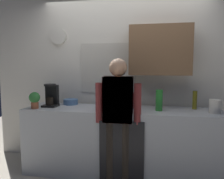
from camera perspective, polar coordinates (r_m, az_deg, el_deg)
name	(u,v)px	position (r m, az deg, el deg)	size (l,w,h in m)	color
kitchen_counter	(121,141)	(3.14, 2.40, -13.32)	(2.68, 0.64, 0.92)	#B2B7BC
dishwasher_panel	(121,154)	(2.84, 2.48, -16.46)	(0.56, 0.02, 0.83)	black
back_wall_assembly	(129,76)	(3.35, 4.48, 3.66)	(4.28, 0.42, 2.60)	silver
coffee_maker	(51,96)	(3.30, -15.58, -1.73)	(0.20, 0.20, 0.33)	black
bottle_red_vinegar	(131,101)	(3.04, 5.10, -2.88)	(0.06, 0.06, 0.22)	maroon
bottle_olive_oil	(195,100)	(3.18, 20.77, -2.59)	(0.06, 0.06, 0.25)	olive
bottle_clear_soda	(159,100)	(2.93, 12.19, -2.74)	(0.09, 0.09, 0.28)	#2D8C33
cup_yellow_cup	(120,104)	(3.13, 1.99, -3.84)	(0.07, 0.07, 0.09)	yellow
cup_white_mug	(108,108)	(2.81, -1.11, -4.92)	(0.08, 0.08, 0.10)	white
cup_blue_mug	(101,102)	(3.30, -2.97, -3.20)	(0.08, 0.08, 0.10)	#3351B2
mixing_bowl	(71,102)	(3.40, -10.75, -3.18)	(0.22, 0.22, 0.08)	#4C72A5
potted_plant	(35,99)	(3.20, -19.54, -2.37)	(0.15, 0.15, 0.23)	#9E5638
dish_soap	(105,104)	(2.93, -1.78, -3.84)	(0.06, 0.06, 0.18)	blue
storage_canister	(215,106)	(3.02, 25.28, -4.01)	(0.14, 0.14, 0.17)	silver
person_at_sink	(118,111)	(2.72, 1.57, -5.73)	(0.57, 0.22, 1.60)	black
person_guest	(118,111)	(2.72, 1.57, -5.73)	(0.57, 0.22, 1.60)	brown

